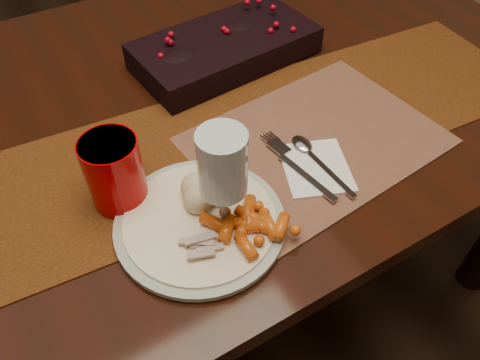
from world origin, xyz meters
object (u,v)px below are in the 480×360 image
dinner_plate (200,222)px  red_cup (115,172)px  placemat_main (316,140)px  mashed_potatoes (201,186)px  turkey_shreds (197,248)px  baby_carrots (248,223)px  napkin (316,168)px  centerpiece (225,44)px  dining_table (173,222)px  wine_glass (223,187)px

dinner_plate → red_cup: size_ratio=2.17×
red_cup → placemat_main: bearing=-7.8°
mashed_potatoes → turkey_shreds: size_ratio=1.35×
baby_carrots → turkey_shreds: baby_carrots is taller
placemat_main → napkin: napkin is taller
red_cup → baby_carrots: bearing=-49.3°
centerpiece → napkin: (-0.03, -0.37, -0.04)m
turkey_shreds → red_cup: bearing=108.7°
centerpiece → mashed_potatoes: centerpiece is taller
placemat_main → dining_table: bearing=127.2°
dinner_plate → red_cup: 0.15m
dining_table → red_cup: 0.50m
placemat_main → turkey_shreds: size_ratio=6.68×
placemat_main → turkey_shreds: (-0.30, -0.11, 0.02)m
turkey_shreds → wine_glass: size_ratio=0.34×
turkey_shreds → napkin: size_ratio=0.51×
napkin → wine_glass: (-0.20, -0.03, 0.09)m
dinner_plate → mashed_potatoes: bearing=58.2°
red_cup → centerpiece: bearing=37.4°
red_cup → wine_glass: 0.18m
wine_glass → placemat_main: bearing=19.8°
dining_table → mashed_potatoes: mashed_potatoes is taller
placemat_main → dinner_plate: bearing=-171.6°
centerpiece → wine_glass: bearing=-119.6°
placemat_main → mashed_potatoes: 0.25m
dining_table → red_cup: size_ratio=14.76×
dining_table → napkin: napkin is taller
dinner_plate → napkin: size_ratio=2.07×
placemat_main → baby_carrots: (-0.22, -0.12, 0.03)m
dining_table → napkin: bearing=-59.8°
baby_carrots → mashed_potatoes: mashed_potatoes is taller
centerpiece → dinner_plate: size_ratio=1.46×
centerpiece → napkin: 0.37m
red_cup → dinner_plate: bearing=-53.2°
centerpiece → placemat_main: 0.31m
placemat_main → turkey_shreds: 0.32m
baby_carrots → turkey_shreds: (-0.09, 0.00, -0.00)m
dinner_plate → wine_glass: 0.09m
centerpiece → red_cup: red_cup is taller
dining_table → placemat_main: 0.50m
dinner_plate → turkey_shreds: turkey_shreds is taller
dining_table → turkey_shreds: turkey_shreds is taller
baby_carrots → turkey_shreds: 0.09m
dining_table → mashed_potatoes: 0.50m
centerpiece → dinner_plate: (-0.26, -0.38, -0.03)m
dining_table → napkin: (0.17, -0.30, 0.38)m
dinner_plate → wine_glass: wine_glass is taller
centerpiece → baby_carrots: bearing=-115.2°
centerpiece → turkey_shreds: bearing=-124.0°
napkin → wine_glass: bearing=-150.3°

